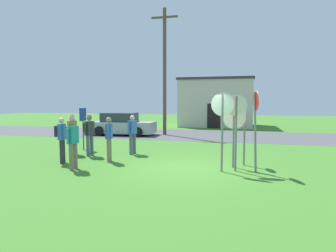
{
  "coord_description": "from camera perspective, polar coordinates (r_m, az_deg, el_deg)",
  "views": [
    {
      "loc": [
        1.69,
        -9.65,
        2.28
      ],
      "look_at": [
        -1.07,
        1.5,
        1.3
      ],
      "focal_mm": 30.82,
      "sensor_mm": 36.0,
      "label": 1
    }
  ],
  "objects": [
    {
      "name": "ground_plane",
      "position": [
        10.06,
        3.92,
        -8.23
      ],
      "size": [
        80.0,
        80.0,
        0.0
      ],
      "primitive_type": "plane",
      "color": "#3D7528"
    },
    {
      "name": "info_panel_leftmost",
      "position": [
        14.06,
        -16.46,
        0.94
      ],
      "size": [
        0.06,
        0.6,
        1.98
      ],
      "color": "#4C4C51",
      "rests_on": "ground"
    },
    {
      "name": "utility_pole",
      "position": [
        19.82,
        -0.67,
        11.08
      ],
      "size": [
        1.8,
        0.24,
        8.48
      ],
      "color": "brown",
      "rests_on": "ground"
    },
    {
      "name": "stop_sign_far_back",
      "position": [
        9.61,
        13.33,
        1.23
      ],
      "size": [
        0.69,
        0.15,
        2.51
      ],
      "color": "slate",
      "rests_on": "ground"
    },
    {
      "name": "person_in_blue",
      "position": [
        12.54,
        -7.03,
        -1.25
      ],
      "size": [
        0.33,
        0.54,
        1.69
      ],
      "color": "#4C5670",
      "rests_on": "ground"
    },
    {
      "name": "parked_car_on_street",
      "position": [
        19.92,
        -9.03,
        0.23
      ],
      "size": [
        4.35,
        2.12,
        1.51
      ],
      "color": "#A5A8AD",
      "rests_on": "ground"
    },
    {
      "name": "person_on_left",
      "position": [
        11.12,
        -11.59,
        -2.09
      ],
      "size": [
        0.31,
        0.55,
        1.69
      ],
      "color": "#7A6B56",
      "rests_on": "ground"
    },
    {
      "name": "person_in_dark_shirt",
      "position": [
        12.48,
        -15.32,
        -1.14
      ],
      "size": [
        0.42,
        0.55,
        1.74
      ],
      "color": "#4C5670",
      "rests_on": "ground"
    },
    {
      "name": "stop_sign_center_cluster",
      "position": [
        9.42,
        10.71,
        1.58
      ],
      "size": [
        0.74,
        0.17,
        2.56
      ],
      "color": "slate",
      "rests_on": "ground"
    },
    {
      "name": "person_in_teal",
      "position": [
        10.15,
        -18.3,
        -2.71
      ],
      "size": [
        0.32,
        0.57,
        1.74
      ],
      "color": "#7A6B56",
      "rests_on": "ground"
    },
    {
      "name": "stop_sign_leaning_right",
      "position": [
        9.62,
        16.92,
        1.53
      ],
      "size": [
        0.19,
        0.65,
        2.63
      ],
      "color": "slate",
      "rests_on": "ground"
    },
    {
      "name": "street_asphalt",
      "position": [
        19.63,
        8.89,
        -1.84
      ],
      "size": [
        60.0,
        6.4,
        0.01
      ],
      "primitive_type": "cube",
      "color": "#4C4C51",
      "rests_on": "ground"
    },
    {
      "name": "stop_sign_rear_left",
      "position": [
        10.13,
        12.89,
        0.34
      ],
      "size": [
        0.79,
        0.33,
        2.18
      ],
      "color": "slate",
      "rests_on": "ground"
    },
    {
      "name": "person_with_sunhat",
      "position": [
        13.03,
        -18.41,
        -1.08
      ],
      "size": [
        0.31,
        0.57,
        1.74
      ],
      "color": "#4C5670",
      "rests_on": "ground"
    },
    {
      "name": "building_background",
      "position": [
        27.46,
        9.55,
        4.62
      ],
      "size": [
        6.59,
        5.49,
        4.37
      ],
      "color": "beige",
      "rests_on": "ground"
    },
    {
      "name": "person_near_signs",
      "position": [
        11.33,
        -20.34,
        -2.01
      ],
      "size": [
        0.43,
        0.54,
        1.69
      ],
      "color": "#2D2D33",
      "rests_on": "ground"
    },
    {
      "name": "stop_sign_nearest",
      "position": [
        10.59,
        14.89,
        -0.27
      ],
      "size": [
        0.08,
        0.62,
        2.04
      ],
      "color": "slate",
      "rests_on": "ground"
    }
  ]
}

